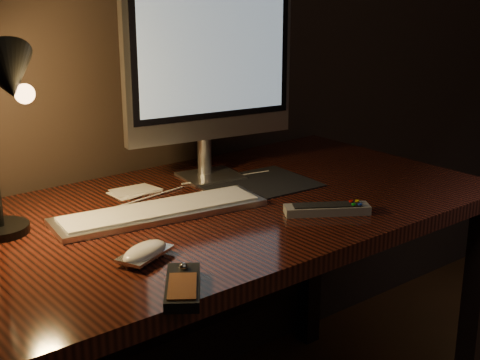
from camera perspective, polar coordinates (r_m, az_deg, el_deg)
desk at (r=1.65m, az=-6.28°, el=-6.41°), size 1.60×0.75×0.75m
monitor at (r=1.75m, az=-2.57°, el=9.47°), size 0.47×0.16×0.50m
keyboard at (r=1.54m, az=-6.81°, el=-2.62°), size 0.51×0.21×0.02m
mousepad at (r=1.75m, az=1.55°, el=-0.34°), size 0.30×0.25×0.00m
mouse at (r=1.30m, az=-8.11°, el=-6.30°), size 0.13×0.10×0.02m
media_remote at (r=1.17m, az=-4.91°, el=-9.02°), size 0.14×0.16×0.03m
tv_remote at (r=1.55m, az=7.43°, el=-2.47°), size 0.19×0.15×0.03m
papers at (r=1.71m, az=-8.99°, el=-0.95°), size 0.12×0.08×0.01m
desk_lamp at (r=1.41m, az=-19.33°, el=6.11°), size 0.18×0.21×0.41m
cable at (r=1.71m, az=-4.52°, el=-0.79°), size 0.54×0.03×0.00m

